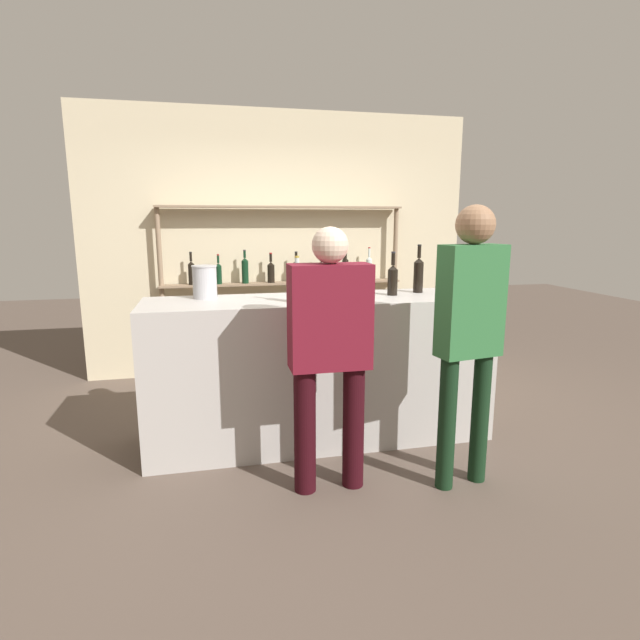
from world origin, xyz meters
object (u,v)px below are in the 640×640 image
Objects in this scene: ice_bucket at (205,282)px; cork_jar at (351,287)px; counter_bottle_0 at (297,285)px; counter_bottle_1 at (418,274)px; counter_bottle_2 at (393,279)px; customer_center at (330,343)px; wine_glass at (469,281)px; customer_right at (470,322)px; counter_bottle_3 at (345,277)px.

ice_bucket is 1.08m from cork_jar.
counter_bottle_0 is 1.06m from counter_bottle_1.
counter_bottle_2 reaches higher than counter_bottle_0.
counter_bottle_0 is 0.97× the size of counter_bottle_2.
counter_bottle_2 is at bearing -41.33° from customer_center.
customer_center reaches higher than counter_bottle_2.
counter_bottle_0 is 0.20× the size of customer_center.
wine_glass is 1.38m from customer_center.
counter_bottle_1 is at bearing -14.63° from customer_right.
counter_bottle_2 is 1.06m from customer_center.
customer_center is (-0.83, 0.14, -0.11)m from customer_right.
counter_bottle_3 is 0.21× the size of customer_center.
customer_center reaches higher than counter_bottle_3.
ice_bucket is (-1.05, 0.04, -0.01)m from counter_bottle_3.
ice_bucket is 1.20m from customer_center.
ice_bucket is at bearing 151.31° from counter_bottle_0.
counter_bottle_0 is 1.34× the size of ice_bucket.
counter_bottle_2 is 0.37m from counter_bottle_3.
counter_bottle_0 is 0.46m from cork_jar.
counter_bottle_1 is (1.02, 0.28, 0.02)m from counter_bottle_0.
customer_right reaches higher than counter_bottle_0.
wine_glass is 1.97m from ice_bucket.
counter_bottle_1 reaches higher than cork_jar.
ice_bucket is at bearing 38.00° from customer_center.
counter_bottle_0 is 0.79m from counter_bottle_2.
customer_right is 1.08× the size of customer_center.
counter_bottle_3 is at bearing 160.88° from wine_glass.
customer_right is (-0.38, -0.72, -0.15)m from wine_glass.
ice_bucket is at bearing 173.43° from counter_bottle_2.
customer_center is at bearing -131.68° from counter_bottle_2.
ice_bucket is (-1.94, 0.34, 0.01)m from wine_glass.
counter_bottle_1 is at bearing 15.04° from counter_bottle_0.
counter_bottle_3 reaches higher than ice_bucket.
counter_bottle_3 is 0.93m from wine_glass.
customer_center reaches higher than counter_bottle_0.
cork_jar is 0.10× the size of customer_center.
wine_glass is at bearing -44.29° from counter_bottle_1.
counter_bottle_3 is 2.12× the size of cork_jar.
wine_glass is at bearing -0.08° from counter_bottle_0.
counter_bottle_0 is at bearing 9.04° from customer_center.
counter_bottle_0 is 0.66m from customer_center.
counter_bottle_1 is at bearing -2.74° from counter_bottle_3.
customer_center is at bearing -137.37° from counter_bottle_1.
customer_right is (-0.10, -1.00, -0.19)m from counter_bottle_1.
counter_bottle_3 is 0.17m from cork_jar.
counter_bottle_3 is 0.20× the size of customer_right.
customer_right reaches higher than customer_center.
counter_bottle_1 is at bearing 20.33° from counter_bottle_2.
customer_right is (0.15, -0.90, -0.17)m from counter_bottle_2.
wine_glass is at bearing -18.93° from counter_bottle_2.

